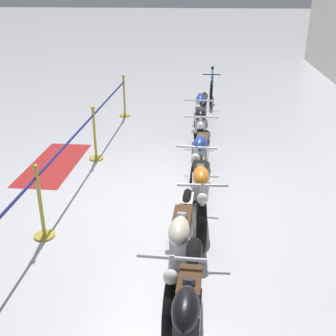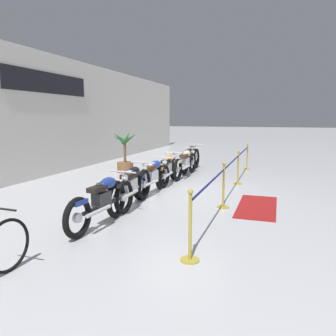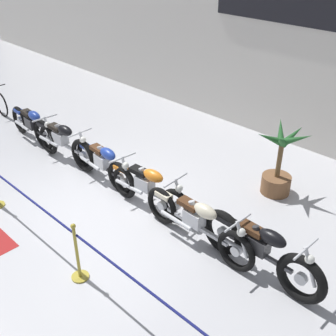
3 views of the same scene
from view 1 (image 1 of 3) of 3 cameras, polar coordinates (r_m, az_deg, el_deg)
name	(u,v)px [view 1 (image 1 of 3)]	position (r m, az deg, el deg)	size (l,w,h in m)	color
ground_plane	(160,195)	(6.78, -1.06, -3.72)	(120.00, 120.00, 0.00)	silver
motorcycle_blue_0	(201,111)	(9.69, 4.49, 7.68)	(2.27, 0.62, 0.94)	black
motorcycle_black_1	(200,128)	(8.47, 4.36, 5.41)	(2.31, 0.62, 0.96)	black
motorcycle_blue_2	(201,157)	(7.09, 4.45, 1.48)	(2.14, 0.62, 0.92)	black
motorcycle_orange_3	(200,191)	(5.91, 4.33, -3.14)	(2.19, 0.62, 0.92)	black
motorcycle_cream_4	(180,247)	(4.69, 1.65, -10.66)	(2.43, 0.62, 0.94)	black
motorcycle_black_5	(187,326)	(3.77, 2.53, -20.61)	(2.27, 0.62, 0.98)	black
bicycle	(212,89)	(12.26, 5.91, 10.61)	(1.75, 0.48, 0.97)	black
stanchion_far_left	(93,125)	(8.01, -10.13, 5.82)	(8.79, 0.28, 1.05)	gold
stanchion_mid_left	(95,141)	(8.19, -9.84, 3.56)	(0.28, 0.28, 1.05)	gold
stanchion_mid_right	(42,213)	(5.80, -16.74, -5.86)	(0.28, 0.28, 1.05)	gold
floor_banner	(54,164)	(8.24, -15.15, 0.56)	(2.15, 0.85, 0.01)	maroon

